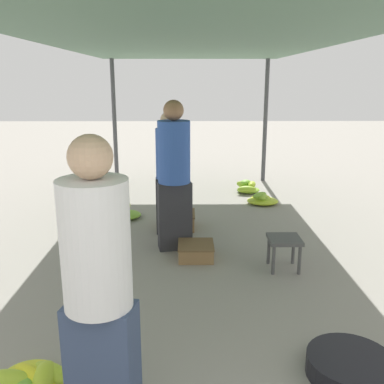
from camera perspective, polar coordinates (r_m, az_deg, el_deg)
canopy_post_back_left at (r=8.60m, az=-10.29°, el=9.20°), size 0.08×0.08×2.37m
canopy_post_back_right at (r=8.61m, az=9.75°, el=9.24°), size 0.08×0.08×2.37m
canopy_tarp at (r=5.03m, az=-0.07°, el=19.41°), size 3.36×7.26×0.04m
vendor_foreground at (r=2.39m, az=-12.37°, el=-12.57°), size 0.43×0.43×1.73m
stool at (r=4.69m, az=12.21°, el=-6.73°), size 0.34×0.34×0.36m
basin_black at (r=3.36m, az=20.39°, el=-21.01°), size 0.60×0.60×0.14m
banana_pile_left_0 at (r=3.29m, az=-20.89°, el=-22.17°), size 0.61×0.43×0.15m
banana_pile_left_1 at (r=6.36m, az=-9.50°, el=-2.86°), size 0.52×0.53×0.25m
banana_pile_right_0 at (r=7.13m, az=9.31°, el=-0.96°), size 0.51×0.50×0.21m
banana_pile_right_1 at (r=7.79m, az=7.43°, el=0.57°), size 0.42×0.48×0.22m
crate_near at (r=5.90m, az=-1.86°, el=-3.77°), size 0.46×0.46×0.21m
crate_mid at (r=4.93m, az=0.52°, el=-7.86°), size 0.41×0.41×0.17m
shopper_walking_mid at (r=5.54m, az=-3.06°, el=2.72°), size 0.37×0.36×1.60m
shopper_walking_far at (r=4.98m, az=-2.39°, el=2.39°), size 0.44×0.44×1.77m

